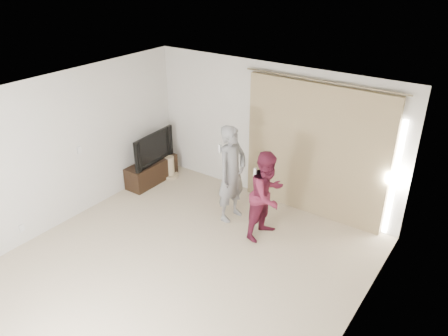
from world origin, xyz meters
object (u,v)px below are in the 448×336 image
Objects in this scene: tv at (150,147)px; tv_console at (152,171)px; person_man at (232,174)px; person_woman at (267,195)px.

tv_console is at bearing -0.00° from tv.
tv is at bearing 175.08° from person_man.
person_man is at bearing 171.03° from person_woman.
person_woman is at bearing -99.59° from tv.
tv_console is 2.21m from person_man.
person_man is (2.11, -0.18, 0.65)m from tv_console.
tv_console is 0.67× the size of person_man.
tv is at bearing 0.00° from tv_console.
person_woman reaches higher than tv_console.
person_woman is at bearing -6.01° from tv_console.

